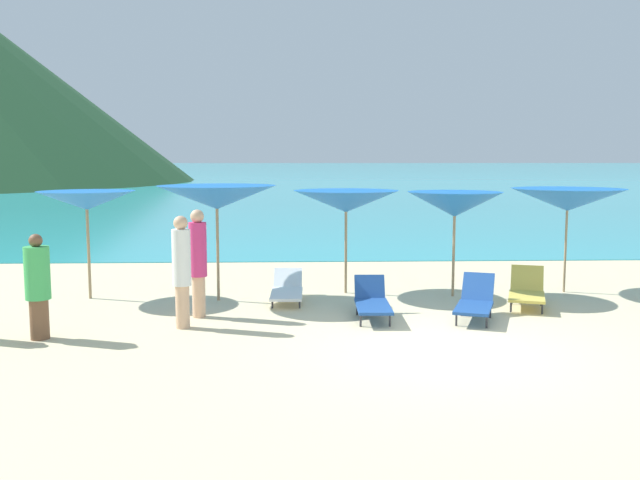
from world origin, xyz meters
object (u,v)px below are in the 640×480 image
at_px(umbrella_3, 455,204).
at_px(umbrella_2, 346,201).
at_px(umbrella_4, 568,200).
at_px(lounge_chair_3, 475,301).
at_px(beachgoer_2, 38,285).
at_px(umbrella_0, 87,201).
at_px(lounge_chair_1, 527,291).
at_px(beachgoer_4, 182,268).
at_px(lounge_chair_0, 372,301).
at_px(umbrella_1, 217,197).
at_px(lounge_chair_2, 287,289).
at_px(beachgoer_3, 198,259).

bearing_deg(umbrella_3, umbrella_2, 169.26).
distance_m(umbrella_4, lounge_chair_3, 3.80).
relative_size(umbrella_3, beachgoer_2, 1.29).
relative_size(umbrella_0, umbrella_2, 0.91).
height_order(lounge_chair_1, beachgoer_4, beachgoer_4).
height_order(umbrella_3, lounge_chair_1, umbrella_3).
bearing_deg(lounge_chair_0, lounge_chair_1, 16.65).
bearing_deg(umbrella_0, umbrella_4, 1.85).
bearing_deg(lounge_chair_1, umbrella_1, -169.23).
relative_size(umbrella_3, umbrella_4, 0.84).
bearing_deg(lounge_chair_2, lounge_chair_0, -44.01).
height_order(beachgoer_2, beachgoer_4, beachgoer_4).
distance_m(umbrella_0, beachgoer_4, 3.47).
height_order(beachgoer_2, beachgoer_3, beachgoer_3).
height_order(umbrella_0, beachgoer_3, umbrella_0).
distance_m(lounge_chair_3, beachgoer_3, 4.87).
bearing_deg(beachgoer_4, umbrella_4, -132.52).
xyz_separation_m(lounge_chair_1, beachgoer_2, (-8.29, -1.98, 0.54)).
distance_m(beachgoer_3, beachgoer_4, 0.79).
xyz_separation_m(umbrella_2, beachgoer_4, (-2.90, -2.85, -0.90)).
relative_size(lounge_chair_1, lounge_chair_3, 0.94).
distance_m(umbrella_0, lounge_chair_0, 5.99).
relative_size(umbrella_2, lounge_chair_1, 1.58).
relative_size(umbrella_0, lounge_chair_0, 1.49).
bearing_deg(umbrella_0, lounge_chair_2, -6.15).
bearing_deg(umbrella_4, umbrella_2, 179.20).
distance_m(beachgoer_2, beachgoer_4, 2.19).
bearing_deg(umbrella_1, umbrella_4, 4.71).
distance_m(umbrella_1, umbrella_4, 7.16).
distance_m(umbrella_2, beachgoer_4, 4.16).
height_order(umbrella_2, lounge_chair_2, umbrella_2).
height_order(umbrella_3, beachgoer_2, umbrella_3).
xyz_separation_m(umbrella_0, umbrella_2, (5.13, 0.38, -0.05)).
bearing_deg(lounge_chair_2, lounge_chair_3, -25.01).
xyz_separation_m(umbrella_2, umbrella_3, (2.15, -0.41, -0.04)).
bearing_deg(beachgoer_4, lounge_chair_0, -143.47).
distance_m(umbrella_4, beachgoer_2, 10.21).
relative_size(umbrella_2, lounge_chair_0, 1.63).
distance_m(lounge_chair_0, lounge_chair_2, 2.13).
bearing_deg(beachgoer_4, beachgoer_3, -74.47).
height_order(umbrella_4, beachgoer_2, umbrella_4).
xyz_separation_m(umbrella_0, umbrella_1, (2.58, -0.27, 0.07)).
height_order(umbrella_1, umbrella_4, umbrella_1).
bearing_deg(umbrella_0, lounge_chair_3, -15.86).
bearing_deg(umbrella_3, umbrella_1, -177.02).
relative_size(umbrella_1, umbrella_4, 0.95).
bearing_deg(umbrella_1, umbrella_0, 173.93).
distance_m(umbrella_0, beachgoer_3, 3.08).
relative_size(umbrella_1, lounge_chair_0, 1.65).
relative_size(lounge_chair_1, beachgoer_2, 0.91).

